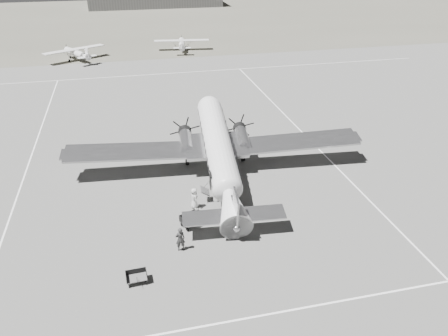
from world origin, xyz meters
TOP-DOWN VIEW (x-y plane):
  - ground at (0.00, 0.00)m, footprint 260.00×260.00m
  - taxi_line_near at (0.00, -14.00)m, footprint 60.00×0.15m
  - taxi_line_right at (12.00, 0.00)m, footprint 0.15×80.00m
  - taxi_line_left at (-18.00, 10.00)m, footprint 0.15×60.00m
  - taxi_line_horizon at (0.00, 40.00)m, footprint 90.00×0.15m
  - grass_infield at (0.00, 95.00)m, footprint 260.00×90.00m
  - dc3_airliner at (0.09, 3.06)m, footprint 30.56×22.50m
  - light_plane_left at (-15.72, 52.26)m, footprint 14.68×13.87m
  - light_plane_right at (4.30, 55.87)m, footprint 12.05×10.27m
  - baggage_cart_near at (-3.66, -3.82)m, footprint 2.18×1.90m
  - baggage_cart_far at (-8.28, -9.35)m, footprint 1.50×1.09m
  - ground_crew at (-4.96, -6.62)m, footprint 0.75×0.53m
  - ramp_agent at (-3.23, -3.67)m, footprint 0.58×0.74m
  - passenger at (-3.03, -1.32)m, footprint 0.73×0.99m

SIDE VIEW (x-z plane):
  - ground at x=0.00m, z-range 0.00..0.00m
  - grass_infield at x=0.00m, z-range 0.00..0.01m
  - taxi_line_near at x=0.00m, z-range 0.00..0.01m
  - taxi_line_right at x=12.00m, z-range 0.00..0.01m
  - taxi_line_left at x=-18.00m, z-range 0.00..0.01m
  - taxi_line_horizon at x=0.00m, z-range 0.00..0.01m
  - baggage_cart_far at x=-8.28m, z-range 0.00..0.82m
  - baggage_cart_near at x=-3.66m, z-range 0.00..1.03m
  - ramp_agent at x=-3.23m, z-range 0.00..1.51m
  - passenger at x=-3.03m, z-range 0.00..1.86m
  - ground_crew at x=-4.96m, z-range 0.00..1.93m
  - light_plane_right at x=4.30m, z-range 0.00..2.28m
  - light_plane_left at x=-15.72m, z-range 0.00..2.40m
  - dc3_airliner at x=0.09m, z-range 0.00..5.51m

